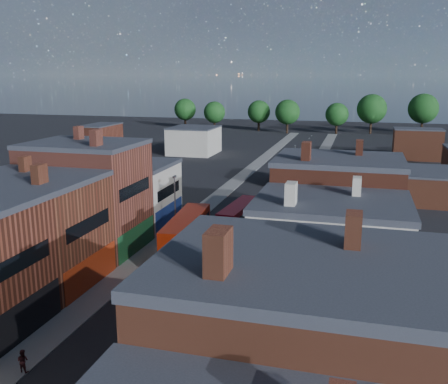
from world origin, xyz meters
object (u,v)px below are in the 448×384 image
Objects in this scene: bus_0 at (186,238)px; ped_3 at (254,270)px; car_3 at (278,193)px; car_1 at (210,287)px; ped_1 at (23,361)px; bus_2 at (283,172)px; car_2 at (208,238)px; bus_1 at (239,220)px.

bus_0 is 8.50m from ped_3.
bus_0 is 33.22m from car_3.
ped_1 is (-8.46, -15.80, 0.39)m from car_1.
car_1 is 2.03× the size of ped_1.
ped_1 is at bearing -99.70° from bus_2.
bus_2 is at bearing 87.55° from car_2.
car_1 is at bearing -80.82° from bus_1.
bus_1 is (3.45, 9.45, -0.43)m from bus_0.
bus_1 is 1.01× the size of bus_2.
car_2 is 11.93m from ped_3.
ped_1 is 23.18m from ped_3.
car_3 is 35.40m from ped_3.
bus_0 is 8.36m from car_1.
ped_1 is (-4.10, -29.13, 0.29)m from car_2.
ped_1 is at bearing -97.96° from bus_1.
ped_3 is (3.44, -35.23, 0.43)m from car_3.
bus_1 is 32.67m from ped_1.
bus_1 and bus_2 have the same top height.
bus_0 is at bearing -98.13° from bus_2.
car_2 is (0.30, 6.75, -2.12)m from bus_0.
ped_1 is at bearing 127.30° from ped_3.
ped_1 is (-7.59, -64.88, -1.41)m from bus_2.
car_2 is at bearing -95.69° from car_3.
ped_1 is at bearing -95.08° from car_3.
car_2 is 2.70× the size of ped_3.
bus_0 reaches higher than ped_1.
bus_0 is at bearing -98.02° from ped_1.
car_3 is at bearing 84.57° from car_1.
bus_1 is 16.18m from car_1.
bus_0 reaches higher than car_3.
car_1 is at bearing -92.02° from bus_2.
ped_1 is (-7.25, -31.83, -1.41)m from bus_1.
bus_0 is 7.09m from car_2.
car_2 is at bearing 17.68° from ped_3.
bus_0 is 7.44× the size of ped_1.
car_3 is 2.20× the size of ped_3.
ped_3 is at bearing -21.82° from bus_0.
ped_3 is (3.30, 4.19, 0.43)m from car_1.
ped_3 reaches higher than car_1.
car_1 is (1.21, -16.03, -1.79)m from bus_1.
bus_1 reaches higher than car_2.
bus_1 is at bearing -93.62° from bus_2.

